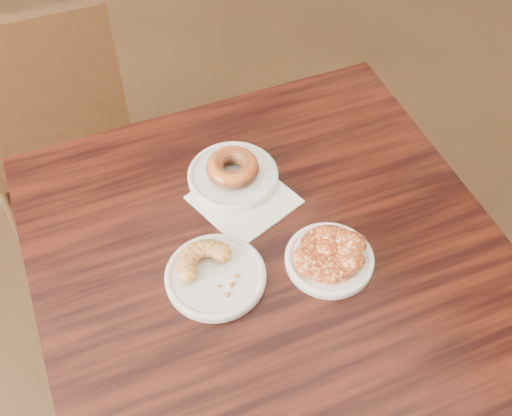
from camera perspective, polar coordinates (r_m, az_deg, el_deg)
floor at (r=1.84m, az=-11.13°, el=-16.69°), size 5.00×5.00×0.00m
cafe_table at (r=1.46m, az=1.01°, el=-12.42°), size 0.99×0.99×0.75m
chair_far at (r=1.87m, az=-17.68°, el=7.17°), size 0.52×0.52×0.90m
napkin at (r=1.21m, az=-1.06°, el=0.76°), size 0.18×0.18×0.00m
plate_donut at (r=1.23m, az=-2.06°, el=2.86°), size 0.17×0.17×0.01m
plate_cruller at (r=1.10m, az=-3.61°, el=-6.11°), size 0.17×0.17×0.01m
plate_fritter at (r=1.13m, az=6.53°, el=-4.59°), size 0.16×0.16×0.01m
glazed_donut at (r=1.22m, az=-2.09°, el=3.61°), size 0.10×0.10×0.04m
apple_fritter at (r=1.11m, az=6.64°, el=-3.89°), size 0.15×0.15×0.04m
cruller_fragment at (r=1.08m, az=-3.67°, el=-5.49°), size 0.11×0.11×0.03m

